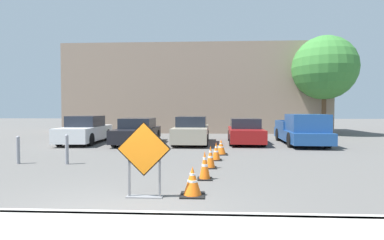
# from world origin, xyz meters

# --- Properties ---
(ground_plane) EXTENTS (96.00, 96.00, 0.00)m
(ground_plane) POSITION_xyz_m (0.00, 10.00, 0.00)
(ground_plane) COLOR #565451
(curb_lip) EXTENTS (29.61, 0.20, 0.14)m
(curb_lip) POSITION_xyz_m (0.00, 0.00, 0.07)
(curb_lip) COLOR #ADAAA3
(curb_lip) RESTS_ON ground_plane
(road_closed_sign) EXTENTS (1.12, 0.20, 1.58)m
(road_closed_sign) POSITION_xyz_m (0.35, 1.28, 0.88)
(road_closed_sign) COLOR black
(road_closed_sign) RESTS_ON ground_plane
(traffic_cone_nearest) EXTENTS (0.51, 0.51, 0.62)m
(traffic_cone_nearest) POSITION_xyz_m (1.34, 1.48, 0.30)
(traffic_cone_nearest) COLOR black
(traffic_cone_nearest) RESTS_ON ground_plane
(traffic_cone_second) EXTENTS (0.39, 0.39, 0.75)m
(traffic_cone_second) POSITION_xyz_m (1.58, 2.99, 0.36)
(traffic_cone_second) COLOR black
(traffic_cone_second) RESTS_ON ground_plane
(traffic_cone_third) EXTENTS (0.38, 0.38, 0.71)m
(traffic_cone_third) POSITION_xyz_m (1.75, 4.50, 0.34)
(traffic_cone_third) COLOR black
(traffic_cone_third) RESTS_ON ground_plane
(traffic_cone_fourth) EXTENTS (0.41, 0.41, 0.65)m
(traffic_cone_fourth) POSITION_xyz_m (1.97, 5.97, 0.31)
(traffic_cone_fourth) COLOR black
(traffic_cone_fourth) RESTS_ON ground_plane
(traffic_cone_fifth) EXTENTS (0.53, 0.53, 0.62)m
(traffic_cone_fifth) POSITION_xyz_m (2.21, 7.37, 0.30)
(traffic_cone_fifth) COLOR black
(traffic_cone_fifth) RESTS_ON ground_plane
(parked_car_nearest) EXTENTS (1.89, 4.58, 1.49)m
(parked_car_nearest) POSITION_xyz_m (-5.02, 11.25, 0.69)
(parked_car_nearest) COLOR white
(parked_car_nearest) RESTS_ON ground_plane
(parked_car_second) EXTENTS (1.94, 4.60, 1.37)m
(parked_car_second) POSITION_xyz_m (-2.11, 11.16, 0.64)
(parked_car_second) COLOR black
(parked_car_second) RESTS_ON ground_plane
(parked_car_third) EXTENTS (1.87, 4.58, 1.46)m
(parked_car_third) POSITION_xyz_m (0.80, 11.36, 0.68)
(parked_car_third) COLOR #A39984
(parked_car_third) RESTS_ON ground_plane
(parked_car_fourth) EXTENTS (1.95, 4.37, 1.35)m
(parked_car_fourth) POSITION_xyz_m (3.71, 11.58, 0.63)
(parked_car_fourth) COLOR maroon
(parked_car_fourth) RESTS_ON ground_plane
(pickup_truck) EXTENTS (2.18, 5.44, 1.60)m
(pickup_truck) POSITION_xyz_m (6.60, 11.07, 0.72)
(pickup_truck) COLOR navy
(pickup_truck) RESTS_ON ground_plane
(bollard_nearest) EXTENTS (0.12, 0.12, 1.00)m
(bollard_nearest) POSITION_xyz_m (-3.04, 4.95, 0.53)
(bollard_nearest) COLOR gray
(bollard_nearest) RESTS_ON ground_plane
(bollard_second) EXTENTS (0.12, 0.12, 0.94)m
(bollard_second) POSITION_xyz_m (-4.72, 4.95, 0.50)
(bollard_second) COLOR gray
(bollard_second) RESTS_ON ground_plane
(building_facade_backdrop) EXTENTS (20.93, 5.00, 7.01)m
(building_facade_backdrop) POSITION_xyz_m (0.69, 20.61, 3.51)
(building_facade_backdrop) COLOR gray
(building_facade_backdrop) RESTS_ON ground_plane
(street_tree_behind_lot) EXTENTS (4.57, 4.57, 7.13)m
(street_tree_behind_lot) POSITION_xyz_m (10.08, 17.33, 4.84)
(street_tree_behind_lot) COLOR #513823
(street_tree_behind_lot) RESTS_ON ground_plane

